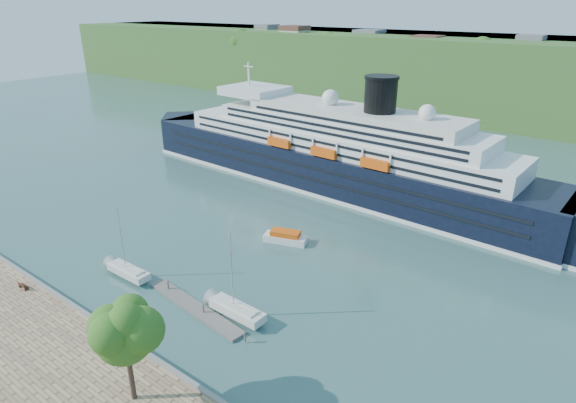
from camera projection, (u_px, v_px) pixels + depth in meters
The scene contains 10 objects.
ground at pixel (103, 330), 54.43m from camera, with size 400.00×400.00×0.00m, color #325956.
far_hillside at pixel (494, 76), 156.17m from camera, with size 400.00×50.00×24.00m, color #355F26.
quay_coping at pixel (100, 323), 53.84m from camera, with size 220.00×0.50×0.30m, color slate.
cruise_ship at pixel (329, 130), 93.42m from camera, with size 101.15×14.73×22.71m, color black, non-canonical shape.
park_bench at pixel (23, 285), 60.33m from camera, with size 1.57×0.64×1.00m, color #4F2916, non-canonical shape.
promenade_tree at pixel (127, 348), 41.67m from camera, with size 6.86×6.86×11.36m, color #285516, non-canonical shape.
floating_pontoon at pixel (194, 307), 58.23m from camera, with size 16.61×2.03×0.37m, color slate, non-canonical shape.
sailboat_white_near at pixel (125, 246), 62.87m from camera, with size 7.61×2.11×9.83m, color silver, non-canonical shape.
sailboat_white_far at pixel (236, 279), 54.54m from camera, with size 8.18×2.27×10.56m, color silver, non-canonical shape.
tender_launch at pixel (285, 236), 74.13m from camera, with size 6.81×2.33×1.88m, color #E04F0D, non-canonical shape.
Camera 1 is at (43.80, -22.71, 34.38)m, focal length 30.00 mm.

